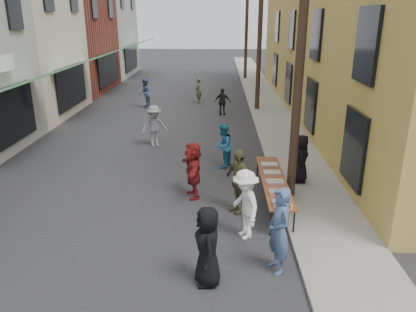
# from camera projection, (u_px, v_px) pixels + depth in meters

# --- Properties ---
(ground) EXTENTS (120.00, 120.00, 0.00)m
(ground) POSITION_uv_depth(u_px,v_px,m) (129.00, 249.00, 9.65)
(ground) COLOR #28282B
(ground) RESTS_ON ground
(sidewalk) EXTENTS (2.20, 60.00, 0.10)m
(sidewalk) POSITION_uv_depth(u_px,v_px,m) (269.00, 109.00, 23.65)
(sidewalk) COLOR gray
(sidewalk) RESTS_ON ground
(storefront_row) EXTENTS (8.00, 37.00, 9.00)m
(storefront_row) POSITION_uv_depth(u_px,v_px,m) (4.00, 36.00, 22.69)
(storefront_row) COLOR maroon
(storefront_row) RESTS_ON ground
(building_ochre) EXTENTS (10.00, 28.00, 10.00)m
(building_ochre) POSITION_uv_depth(u_px,v_px,m) (394.00, 20.00, 20.91)
(building_ochre) COLOR gold
(building_ochre) RESTS_ON ground
(utility_pole_near) EXTENTS (0.26, 0.26, 9.00)m
(utility_pole_near) POSITION_uv_depth(u_px,v_px,m) (301.00, 45.00, 10.88)
(utility_pole_near) COLOR #2D2116
(utility_pole_near) RESTS_ON ground
(utility_pole_mid) EXTENTS (0.26, 0.26, 9.00)m
(utility_pole_mid) POSITION_uv_depth(u_px,v_px,m) (260.00, 30.00, 22.21)
(utility_pole_mid) COLOR #2D2116
(utility_pole_mid) RESTS_ON ground
(utility_pole_far) EXTENTS (0.26, 0.26, 9.00)m
(utility_pole_far) POSITION_uv_depth(u_px,v_px,m) (247.00, 25.00, 33.53)
(utility_pole_far) COLOR #2D2116
(utility_pole_far) RESTS_ON ground
(serving_table) EXTENTS (0.70, 4.00, 0.75)m
(serving_table) POSITION_uv_depth(u_px,v_px,m) (274.00, 181.00, 11.77)
(serving_table) COLOR maroon
(serving_table) RESTS_ON ground
(catering_tray_sausage) EXTENTS (0.50, 0.33, 0.08)m
(catering_tray_sausage) POSITION_uv_depth(u_px,v_px,m) (282.00, 203.00, 10.19)
(catering_tray_sausage) COLOR maroon
(catering_tray_sausage) RESTS_ON serving_table
(catering_tray_foil_b) EXTENTS (0.50, 0.33, 0.08)m
(catering_tray_foil_b) POSITION_uv_depth(u_px,v_px,m) (278.00, 192.00, 10.80)
(catering_tray_foil_b) COLOR #B2B2B7
(catering_tray_foil_b) RESTS_ON serving_table
(catering_tray_buns) EXTENTS (0.50, 0.33, 0.08)m
(catering_tray_buns) POSITION_uv_depth(u_px,v_px,m) (275.00, 182.00, 11.46)
(catering_tray_buns) COLOR tan
(catering_tray_buns) RESTS_ON serving_table
(catering_tray_foil_d) EXTENTS (0.50, 0.33, 0.08)m
(catering_tray_foil_d) POSITION_uv_depth(u_px,v_px,m) (272.00, 173.00, 12.12)
(catering_tray_foil_d) COLOR #B2B2B7
(catering_tray_foil_d) RESTS_ON serving_table
(catering_tray_buns_end) EXTENTS (0.50, 0.33, 0.08)m
(catering_tray_buns_end) POSITION_uv_depth(u_px,v_px,m) (269.00, 165.00, 12.78)
(catering_tray_buns_end) COLOR tan
(catering_tray_buns_end) RESTS_ON serving_table
(condiment_jar_a) EXTENTS (0.07, 0.07, 0.08)m
(condiment_jar_a) POSITION_uv_depth(u_px,v_px,m) (275.00, 208.00, 9.91)
(condiment_jar_a) COLOR #A57F26
(condiment_jar_a) RESTS_ON serving_table
(condiment_jar_b) EXTENTS (0.07, 0.07, 0.08)m
(condiment_jar_b) POSITION_uv_depth(u_px,v_px,m) (274.00, 207.00, 10.01)
(condiment_jar_b) COLOR #A57F26
(condiment_jar_b) RESTS_ON serving_table
(condiment_jar_c) EXTENTS (0.07, 0.07, 0.08)m
(condiment_jar_c) POSITION_uv_depth(u_px,v_px,m) (274.00, 205.00, 10.10)
(condiment_jar_c) COLOR #A57F26
(condiment_jar_c) RESTS_ON serving_table
(cup_stack) EXTENTS (0.08, 0.08, 0.12)m
(cup_stack) POSITION_uv_depth(u_px,v_px,m) (292.00, 207.00, 9.94)
(cup_stack) COLOR tan
(cup_stack) RESTS_ON serving_table
(guest_front_a) EXTENTS (0.69, 0.92, 1.72)m
(guest_front_a) POSITION_uv_depth(u_px,v_px,m) (207.00, 246.00, 8.15)
(guest_front_a) COLOR black
(guest_front_a) RESTS_ON ground
(guest_front_b) EXTENTS (0.65, 0.81, 1.93)m
(guest_front_b) POSITION_uv_depth(u_px,v_px,m) (279.00, 231.00, 8.53)
(guest_front_b) COLOR #445C83
(guest_front_b) RESTS_ON ground
(guest_front_c) EXTENTS (0.84, 0.95, 1.63)m
(guest_front_c) POSITION_uv_depth(u_px,v_px,m) (223.00, 146.00, 14.56)
(guest_front_c) COLOR teal
(guest_front_c) RESTS_ON ground
(guest_front_d) EXTENTS (1.01, 1.31, 1.78)m
(guest_front_d) POSITION_uv_depth(u_px,v_px,m) (245.00, 204.00, 9.89)
(guest_front_d) COLOR white
(guest_front_d) RESTS_ON ground
(guest_front_e) EXTENTS (0.98, 1.14, 1.84)m
(guest_front_e) POSITION_uv_depth(u_px,v_px,m) (239.00, 181.00, 11.21)
(guest_front_e) COLOR brown
(guest_front_e) RESTS_ON ground
(guest_queue_back) EXTENTS (0.80, 1.67, 1.73)m
(guest_queue_back) POSITION_uv_depth(u_px,v_px,m) (193.00, 170.00, 12.16)
(guest_queue_back) COLOR maroon
(guest_queue_back) RESTS_ON ground
(server) EXTENTS (0.61, 0.83, 1.58)m
(server) POSITION_uv_depth(u_px,v_px,m) (301.00, 159.00, 13.04)
(server) COLOR black
(server) RESTS_ON sidewalk
(passerby_left) EXTENTS (1.29, 1.05, 1.74)m
(passerby_left) POSITION_uv_depth(u_px,v_px,m) (154.00, 126.00, 16.94)
(passerby_left) COLOR slate
(passerby_left) RESTS_ON ground
(passerby_mid) EXTENTS (0.92, 0.53, 1.48)m
(passerby_mid) POSITION_uv_depth(u_px,v_px,m) (223.00, 102.00, 22.30)
(passerby_mid) COLOR black
(passerby_mid) RESTS_ON ground
(passerby_right) EXTENTS (0.38, 0.58, 1.56)m
(passerby_right) POSITION_uv_depth(u_px,v_px,m) (198.00, 90.00, 25.40)
(passerby_right) COLOR #4B5631
(passerby_right) RESTS_ON ground
(passerby_far) EXTENTS (0.78, 0.94, 1.76)m
(passerby_far) POSITION_uv_depth(u_px,v_px,m) (145.00, 93.00, 23.93)
(passerby_far) COLOR #435682
(passerby_far) RESTS_ON ground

